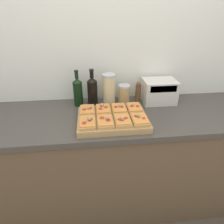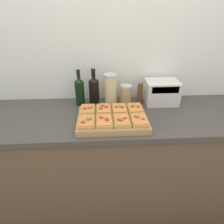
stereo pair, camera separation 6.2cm
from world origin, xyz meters
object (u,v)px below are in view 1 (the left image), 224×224
cutting_board (112,119)px  grain_jar_tall (109,90)px  grain_jar_short (124,94)px  pepper_mill (138,93)px  toaster_oven (159,91)px  olive_oil_bottle (78,92)px  wine_bottle (92,91)px

cutting_board → grain_jar_tall: 0.32m
grain_jar_tall → grain_jar_short: grain_jar_tall is taller
grain_jar_short → pepper_mill: pepper_mill is taller
grain_jar_tall → toaster_oven: bearing=-0.1°
olive_oil_bottle → grain_jar_tall: olive_oil_bottle is taller
cutting_board → grain_jar_short: grain_jar_short is taller
wine_bottle → pepper_mill: bearing=0.0°
pepper_mill → toaster_oven: (0.18, -0.00, 0.01)m
olive_oil_bottle → toaster_oven: (0.68, -0.00, -0.03)m
cutting_board → wine_bottle: wine_bottle is taller
grain_jar_short → pepper_mill: size_ratio=0.87×
toaster_oven → wine_bottle: bearing=179.9°
grain_jar_short → toaster_oven: 0.30m
wine_bottle → toaster_oven: (0.56, -0.00, -0.03)m
cutting_board → toaster_oven: 0.53m
grain_jar_tall → toaster_oven: grain_jar_tall is taller
wine_bottle → olive_oil_bottle: bearing=180.0°
olive_oil_bottle → grain_jar_tall: size_ratio=1.16×
cutting_board → grain_jar_short: bearing=66.3°
cutting_board → grain_jar_short: 0.33m
grain_jar_short → wine_bottle: bearing=180.0°
grain_jar_tall → pepper_mill: (0.25, 0.00, -0.04)m
grain_jar_short → grain_jar_tall: bearing=180.0°
wine_bottle → grain_jar_short: size_ratio=1.87×
wine_bottle → grain_jar_short: (0.26, 0.00, -0.04)m
cutting_board → olive_oil_bottle: bearing=129.5°
grain_jar_short → cutting_board: bearing=-113.7°
olive_oil_bottle → grain_jar_tall: bearing=-0.0°
olive_oil_bottle → toaster_oven: 0.68m
olive_oil_bottle → grain_jar_short: olive_oil_bottle is taller
olive_oil_bottle → wine_bottle: (0.12, -0.00, 0.00)m
cutting_board → grain_jar_tall: bearing=89.3°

